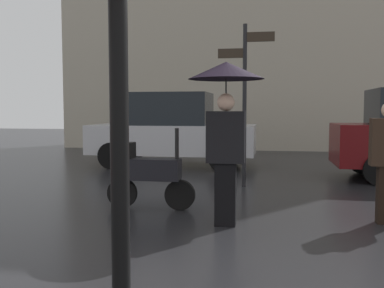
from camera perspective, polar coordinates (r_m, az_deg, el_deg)
The scene contains 4 objects.
pedestrian_with_umbrella at distance 5.68m, azimuth 4.40°, elevation 5.57°, with size 0.97×0.97×2.11m.
parked_scooter at distance 6.73m, azimuth -5.74°, elevation -3.71°, with size 1.37×0.32×1.23m.
parked_car_left at distance 11.88m, azimuth -2.80°, elevation 1.94°, with size 4.36×2.01×1.96m.
street_signpost at distance 8.65m, azimuth 6.84°, elevation 7.01°, with size 1.08×0.08×3.14m.
Camera 1 is at (0.25, -2.72, 1.50)m, focal length 41.34 mm.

